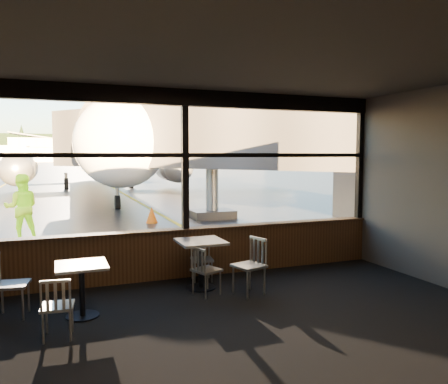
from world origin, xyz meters
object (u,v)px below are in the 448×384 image
cafe_table_near (201,265)px  chair_near_w (207,271)px  chair_near_e (249,266)px  ground_crew (22,207)px  chair_near_n (202,260)px  cone_nose (152,215)px  chair_mid_s (58,307)px  chair_mid_w (12,285)px  jet_bridge (244,151)px  cafe_table_mid (82,291)px  airliner (99,112)px

cafe_table_near → chair_near_w: bearing=-93.6°
chair_near_e → ground_crew: ground_crew is taller
chair_near_n → cone_nose: size_ratio=1.43×
chair_near_w → chair_mid_s: size_ratio=1.02×
cafe_table_near → chair_near_n: cafe_table_near is taller
chair_near_w → cone_nose: bearing=152.7°
cafe_table_near → chair_mid_w: chair_mid_w is taller
cafe_table_near → chair_mid_s: bearing=-150.6°
chair_near_w → cafe_table_near: bearing=154.5°
chair_mid_s → chair_mid_w: chair_mid_w is taller
chair_near_e → cone_nose: (0.08, 8.15, -0.19)m
jet_bridge → ground_crew: size_ratio=6.21×
ground_crew → cafe_table_mid: bearing=97.9°
chair_near_w → chair_near_e: bearing=49.7°
jet_bridge → chair_mid_w: (-6.48, -6.61, -1.98)m
chair_mid_s → chair_mid_w: 1.17m
chair_near_e → cone_nose: 8.15m
chair_near_w → cone_nose: size_ratio=1.48×
chair_mid_s → cone_nose: (3.03, 8.87, -0.13)m
chair_mid_w → cone_nose: chair_mid_w is taller
ground_crew → chair_near_w: bearing=114.6°
airliner → chair_near_w: (-0.50, -23.54, -4.73)m
airliner → chair_mid_s: (-2.79, -24.48, -4.73)m
airliner → jet_bridge: bearing=-78.0°
airliner → jet_bridge: size_ratio=3.00×
chair_near_e → cone_nose: bearing=-16.6°
chair_mid_w → chair_mid_s: bearing=40.3°
cafe_table_near → chair_near_e: 0.87m
airliner → cafe_table_near: bearing=-89.5°
cafe_table_mid → chair_near_e: size_ratio=0.81×
cafe_table_near → cafe_table_mid: size_ratio=1.10×
jet_bridge → cone_nose: (-2.85, 1.26, -2.16)m
chair_mid_s → chair_near_e: bearing=20.1°
cafe_table_near → airliner: bearing=88.8°
cafe_table_mid → ground_crew: 6.55m
cafe_table_near → cafe_table_mid: bearing=-161.8°
chair_near_n → chair_mid_s: 3.00m
chair_near_w → ground_crew: (-3.14, 6.13, 0.49)m
cone_nose → chair_near_e: bearing=-90.5°
chair_near_e → chair_mid_w: 3.56m
ground_crew → cafe_table_near: bearing=116.3°
cafe_table_mid → cone_nose: 8.65m
airliner → chair_near_w: bearing=-89.5°
ground_crew → cone_nose: 4.33m
chair_near_n → chair_near_w: bearing=86.1°
airliner → chair_near_e: airliner is taller
chair_near_e → chair_near_n: 1.11m
jet_bridge → chair_near_w: 7.84m
chair_mid_s → ground_crew: 7.13m
cone_nose → jet_bridge: bearing=-23.9°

